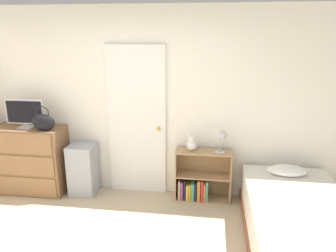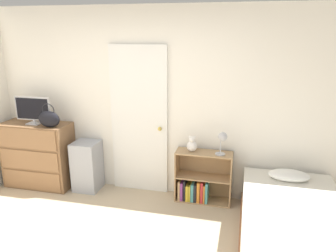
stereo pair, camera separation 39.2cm
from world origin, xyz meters
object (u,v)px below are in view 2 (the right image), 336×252
Objects in this scene: tv at (33,110)px; teddy_bear at (192,145)px; dresser at (39,155)px; bed at (293,229)px; desk_lamp at (222,139)px; storage_bin at (87,166)px; handbag at (49,119)px; bookshelf at (199,182)px.

tv is 2.28m from teddy_bear.
dresser is 3.55m from bed.
desk_lamp is (2.65, 0.04, 0.44)m from dresser.
storage_bin is at bearing -178.40° from teddy_bear.
dresser is at bearing -179.06° from desk_lamp.
desk_lamp is (1.90, 0.00, 0.56)m from storage_bin.
handbag is 1.58× the size of teddy_bear.
tv is 0.34m from handbag.
dresser reaches higher than bookshelf.
desk_lamp is (2.64, 0.06, -0.24)m from tv.
dresser is at bearing -177.83° from teddy_bear.
tv is 1.76× the size of desk_lamp.
storage_bin is at bearing 4.50° from tv.
handbag reaches higher than bed.
bookshelf is 3.52× the size of teddy_bear.
handbag is (0.32, -0.11, 0.59)m from dresser.
bed is (1.21, -0.83, -0.54)m from teddy_bear.
tv is at bearing -177.44° from teddy_bear.
bookshelf reaches higher than bed.
handbag is 1.10× the size of desk_lamp.
bed is at bearing -34.29° from teddy_bear.
handbag reaches higher than storage_bin.
tv is 2.53m from bookshelf.
handbag is 2.34m from desk_lamp.
storage_bin reaches higher than bed.
desk_lamp is 1.32m from bed.
storage_bin is at bearing 163.92° from bed.
desk_lamp is at bearing 1.27° from tv.
dresser is 0.51× the size of bed.
desk_lamp is (2.33, 0.16, -0.15)m from handbag.
storage_bin is 0.96× the size of bookshelf.
bookshelf is at bearing 2.10° from dresser.
handbag is at bearing -176.17° from desk_lamp.
teddy_bear is 0.69× the size of desk_lamp.
storage_bin is 1.57m from teddy_bear.
tv is at bearing -175.50° from storage_bin.
handbag is at bearing 168.74° from bed.
handbag is (0.31, -0.10, -0.09)m from tv.
bed is at bearing -43.72° from desk_lamp.
storage_bin is 3.39× the size of teddy_bear.
dresser is 1.84× the size of tv.
dresser is 3.23× the size of desk_lamp.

